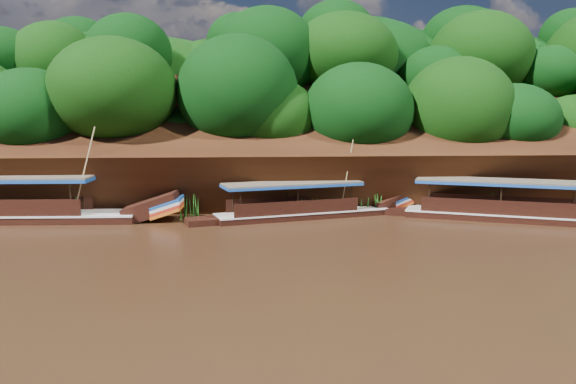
% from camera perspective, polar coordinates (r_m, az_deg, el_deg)
% --- Properties ---
extents(ground, '(160.00, 160.00, 0.00)m').
position_cam_1_polar(ground, '(25.95, 0.28, -6.05)').
color(ground, black).
rests_on(ground, ground).
extents(riverbank, '(120.00, 30.06, 19.40)m').
position_cam_1_polar(riverbank, '(48.06, -1.88, 2.75)').
color(riverbank, black).
rests_on(riverbank, ground).
extents(boat_0, '(14.27, 7.55, 5.77)m').
position_cam_1_polar(boat_0, '(35.77, 23.15, -1.91)').
color(boat_0, black).
rests_on(boat_0, ground).
extents(boat_1, '(12.68, 5.13, 5.13)m').
position_cam_1_polar(boat_1, '(34.29, 2.53, -1.74)').
color(boat_1, black).
rests_on(boat_1, ground).
extents(boat_2, '(17.18, 3.20, 6.03)m').
position_cam_1_polar(boat_2, '(36.17, -24.96, -1.80)').
color(boat_2, black).
rests_on(boat_2, ground).
extents(reeds, '(49.89, 2.38, 2.07)m').
position_cam_1_polar(reeds, '(34.92, -5.18, -0.90)').
color(reeds, '#1F5F17').
rests_on(reeds, ground).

